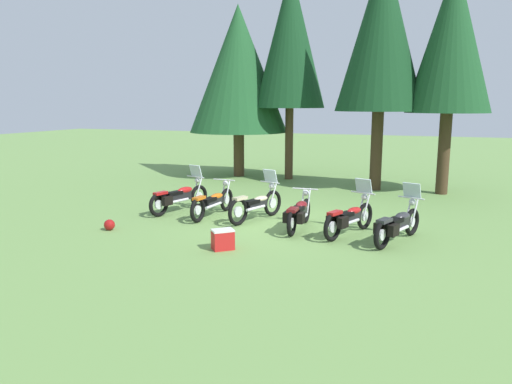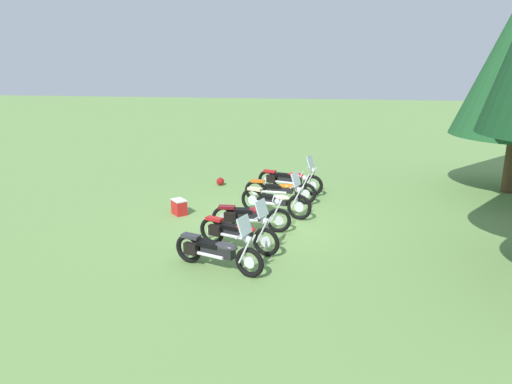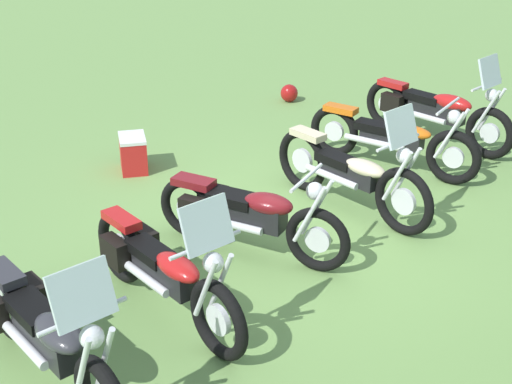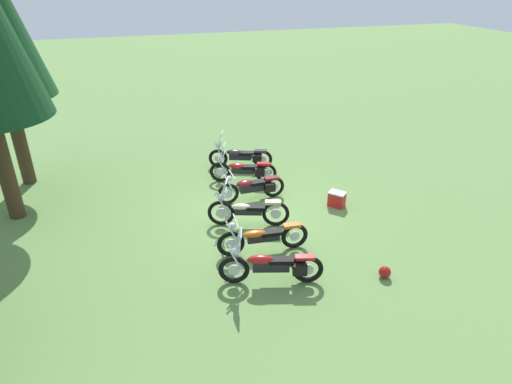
{
  "view_description": "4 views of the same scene",
  "coord_description": "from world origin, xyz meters",
  "px_view_note": "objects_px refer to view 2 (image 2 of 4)",
  "views": [
    {
      "loc": [
        3.93,
        -12.34,
        3.26
      ],
      "look_at": [
        -0.78,
        0.48,
        0.77
      ],
      "focal_mm": 34.17,
      "sensor_mm": 36.0,
      "label": 1
    },
    {
      "loc": [
        13.03,
        1.52,
        4.65
      ],
      "look_at": [
        0.2,
        -0.22,
        0.97
      ],
      "focal_mm": 34.19,
      "sensor_mm": 36.0,
      "label": 2
    },
    {
      "loc": [
        6.5,
        2.92,
        3.84
      ],
      "look_at": [
        0.82,
        -0.16,
        0.77
      ],
      "focal_mm": 51.69,
      "sensor_mm": 36.0,
      "label": 3
    },
    {
      "loc": [
        -10.87,
        3.3,
        6.46
      ],
      "look_at": [
        -0.62,
        -0.01,
        0.97
      ],
      "focal_mm": 30.94,
      "sensor_mm": 36.0,
      "label": 4
    }
  ],
  "objects_px": {
    "picnic_cooler": "(179,207)",
    "dropped_helmet": "(220,181)",
    "motorcycle_5": "(217,250)",
    "motorcycle_3": "(250,216)",
    "motorcycle_4": "(237,232)",
    "motorcycle_1": "(281,190)",
    "motorcycle_0": "(289,179)",
    "motorcycle_2": "(276,201)"
  },
  "relations": [
    {
      "from": "dropped_helmet",
      "to": "motorcycle_0",
      "type": "bearing_deg",
      "value": 76.06
    },
    {
      "from": "motorcycle_4",
      "to": "motorcycle_0",
      "type": "bearing_deg",
      "value": 101.62
    },
    {
      "from": "motorcycle_0",
      "to": "motorcycle_4",
      "type": "xyz_separation_m",
      "value": [
        5.3,
        -0.9,
        -0.01
      ]
    },
    {
      "from": "motorcycle_4",
      "to": "motorcycle_3",
      "type": "bearing_deg",
      "value": 106.4
    },
    {
      "from": "motorcycle_5",
      "to": "motorcycle_0",
      "type": "bearing_deg",
      "value": 100.82
    },
    {
      "from": "motorcycle_1",
      "to": "dropped_helmet",
      "type": "relative_size",
      "value": 8.24
    },
    {
      "from": "motorcycle_3",
      "to": "picnic_cooler",
      "type": "xyz_separation_m",
      "value": [
        -1.15,
        -2.31,
        -0.21
      ]
    },
    {
      "from": "motorcycle_2",
      "to": "motorcycle_3",
      "type": "xyz_separation_m",
      "value": [
        1.39,
        -0.59,
        -0.03
      ]
    },
    {
      "from": "motorcycle_4",
      "to": "motorcycle_1",
      "type": "bearing_deg",
      "value": 101.36
    },
    {
      "from": "motorcycle_2",
      "to": "motorcycle_4",
      "type": "distance_m",
      "value": 2.8
    },
    {
      "from": "motorcycle_0",
      "to": "motorcycle_3",
      "type": "bearing_deg",
      "value": -84.14
    },
    {
      "from": "picnic_cooler",
      "to": "dropped_helmet",
      "type": "bearing_deg",
      "value": 171.27
    },
    {
      "from": "motorcycle_1",
      "to": "motorcycle_2",
      "type": "xyz_separation_m",
      "value": [
        1.36,
        -0.01,
        0.04
      ]
    },
    {
      "from": "motorcycle_4",
      "to": "dropped_helmet",
      "type": "relative_size",
      "value": 7.47
    },
    {
      "from": "motorcycle_5",
      "to": "picnic_cooler",
      "type": "bearing_deg",
      "value": 138.93
    },
    {
      "from": "motorcycle_5",
      "to": "picnic_cooler",
      "type": "distance_m",
      "value": 4.15
    },
    {
      "from": "motorcycle_5",
      "to": "motorcycle_3",
      "type": "bearing_deg",
      "value": 102.68
    },
    {
      "from": "motorcycle_0",
      "to": "motorcycle_4",
      "type": "relative_size",
      "value": 1.09
    },
    {
      "from": "motorcycle_3",
      "to": "motorcycle_4",
      "type": "xyz_separation_m",
      "value": [
        1.32,
        -0.11,
        0.01
      ]
    },
    {
      "from": "picnic_cooler",
      "to": "dropped_helmet",
      "type": "xyz_separation_m",
      "value": [
        -3.47,
        0.53,
        -0.09
      ]
    },
    {
      "from": "motorcycle_1",
      "to": "picnic_cooler",
      "type": "relative_size",
      "value": 4.06
    },
    {
      "from": "picnic_cooler",
      "to": "motorcycle_1",
      "type": "bearing_deg",
      "value": 118.87
    },
    {
      "from": "motorcycle_1",
      "to": "motorcycle_4",
      "type": "relative_size",
      "value": 1.1
    },
    {
      "from": "motorcycle_2",
      "to": "picnic_cooler",
      "type": "bearing_deg",
      "value": -155.72
    },
    {
      "from": "motorcycle_5",
      "to": "motorcycle_4",
      "type": "bearing_deg",
      "value": 99.08
    },
    {
      "from": "motorcycle_1",
      "to": "motorcycle_4",
      "type": "xyz_separation_m",
      "value": [
        4.07,
        -0.71,
        0.03
      ]
    },
    {
      "from": "motorcycle_2",
      "to": "motorcycle_3",
      "type": "relative_size",
      "value": 1.0
    },
    {
      "from": "motorcycle_0",
      "to": "picnic_cooler",
      "type": "bearing_deg",
      "value": -120.47
    },
    {
      "from": "motorcycle_3",
      "to": "motorcycle_4",
      "type": "relative_size",
      "value": 1.02
    },
    {
      "from": "motorcycle_2",
      "to": "motorcycle_1",
      "type": "bearing_deg",
      "value": 108.92
    },
    {
      "from": "motorcycle_3",
      "to": "motorcycle_5",
      "type": "distance_m",
      "value": 2.53
    },
    {
      "from": "motorcycle_3",
      "to": "motorcycle_5",
      "type": "xyz_separation_m",
      "value": [
        2.51,
        -0.36,
        0.01
      ]
    },
    {
      "from": "dropped_helmet",
      "to": "motorcycle_5",
      "type": "bearing_deg",
      "value": 11.22
    },
    {
      "from": "motorcycle_3",
      "to": "dropped_helmet",
      "type": "bearing_deg",
      "value": 110.19
    },
    {
      "from": "motorcycle_0",
      "to": "motorcycle_1",
      "type": "xyz_separation_m",
      "value": [
        1.23,
        -0.19,
        -0.04
      ]
    },
    {
      "from": "motorcycle_1",
      "to": "picnic_cooler",
      "type": "xyz_separation_m",
      "value": [
        1.6,
        -2.91,
        -0.2
      ]
    },
    {
      "from": "motorcycle_2",
      "to": "picnic_cooler",
      "type": "xyz_separation_m",
      "value": [
        0.24,
        -2.9,
        -0.24
      ]
    },
    {
      "from": "motorcycle_0",
      "to": "motorcycle_2",
      "type": "distance_m",
      "value": 2.6
    },
    {
      "from": "motorcycle_0",
      "to": "motorcycle_5",
      "type": "relative_size",
      "value": 1.06
    },
    {
      "from": "motorcycle_0",
      "to": "motorcycle_5",
      "type": "xyz_separation_m",
      "value": [
        6.49,
        -1.15,
        -0.01
      ]
    },
    {
      "from": "motorcycle_5",
      "to": "dropped_helmet",
      "type": "distance_m",
      "value": 7.27
    },
    {
      "from": "motorcycle_1",
      "to": "picnic_cooler",
      "type": "bearing_deg",
      "value": -145.9
    }
  ]
}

